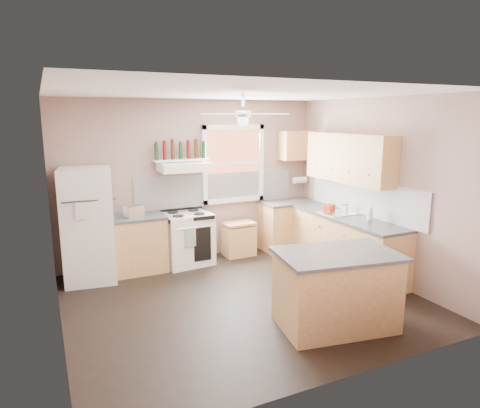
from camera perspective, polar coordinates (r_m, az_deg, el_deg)
name	(u,v)px	position (r m, az deg, el deg)	size (l,w,h in m)	color
floor	(243,299)	(5.90, 0.37, -12.61)	(4.50, 4.50, 0.00)	black
ceiling	(243,93)	(5.39, 0.40, 14.59)	(4.50, 4.50, 0.00)	white
wall_back	(192,180)	(7.34, -6.45, 3.15)	(4.50, 0.05, 2.70)	gray
wall_right	(379,189)	(6.77, 18.06, 1.94)	(0.05, 4.00, 2.70)	gray
wall_left	(50,219)	(4.97, -24.03, -1.84)	(0.05, 4.00, 2.70)	gray
backsplash_back	(217,189)	(7.48, -3.05, 2.02)	(2.90, 0.03, 0.55)	white
backsplash_right	(363,197)	(6.99, 16.06, 0.89)	(0.03, 2.60, 0.55)	white
window_view	(233,164)	(7.54, -0.96, 5.37)	(1.00, 0.02, 1.20)	brown
window_frame	(234,164)	(7.51, -0.87, 5.35)	(1.16, 0.07, 1.36)	white
refrigerator	(88,225)	(6.67, -19.56, -2.68)	(0.72, 0.70, 1.70)	white
base_cabinet_left	(136,245)	(6.96, -13.72, -5.33)	(0.90, 0.60, 0.86)	#AE7648
counter_left	(134,217)	(6.85, -13.90, -1.73)	(0.92, 0.62, 0.04)	#3C3C3F
toaster	(134,212)	(6.74, -13.96, -0.99)	(0.28, 0.16, 0.18)	silver
stove	(187,239)	(7.16, -7.12, -4.62)	(0.77, 0.64, 0.86)	white
range_hood	(183,167)	(6.97, -7.56, 4.92)	(0.78, 0.50, 0.14)	white
bottle_shelf	(181,160)	(7.08, -7.88, 5.83)	(0.90, 0.26, 0.03)	white
cart	(239,241)	(7.57, -0.14, -4.90)	(0.54, 0.36, 0.54)	#AE7648
base_cabinet_corner	(289,226)	(7.97, 6.49, -2.93)	(1.00, 0.60, 0.86)	#AE7648
base_cabinet_right	(346,245)	(6.98, 13.95, -5.30)	(0.60, 2.20, 0.86)	#AE7648
counter_corner	(289,202)	(7.87, 6.57, 0.24)	(1.02, 0.62, 0.04)	#3C3C3F
counter_right	(347,217)	(6.86, 14.06, -1.72)	(0.62, 2.22, 0.04)	#3C3C3F
sink	(339,214)	(7.01, 13.04, -1.26)	(0.55, 0.45, 0.03)	silver
faucet	(347,208)	(7.09, 14.09, -0.54)	(0.03, 0.03, 0.14)	silver
upper_cabinet_right	(349,158)	(6.96, 14.29, 5.98)	(0.33, 1.80, 0.76)	#AE7648
upper_cabinet_corner	(296,145)	(7.95, 7.48, 7.76)	(0.60, 0.33, 0.52)	#AE7648
paper_towel	(300,180)	(8.10, 7.97, 3.20)	(0.12, 0.12, 0.26)	white
island	(336,291)	(5.18, 12.65, -11.28)	(1.28, 0.81, 0.86)	#AE7648
island_top	(338,254)	(5.02, 12.88, -6.54)	(1.36, 0.89, 0.04)	#3C3C3F
ceiling_fan_hub	(243,114)	(5.38, 0.40, 11.93)	(0.20, 0.20, 0.08)	white
soap_bottle	(370,213)	(6.60, 16.97, -1.16)	(0.09, 0.09, 0.24)	silver
red_caddy	(330,208)	(7.16, 11.85, -0.49)	(0.18, 0.12, 0.10)	red
wine_bottles	(181,150)	(7.06, -7.91, 7.11)	(0.86, 0.06, 0.31)	#143819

